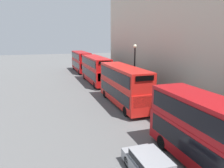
% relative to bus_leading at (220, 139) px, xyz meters
% --- Properties ---
extents(bus_leading, '(2.59, 10.62, 4.23)m').
position_rel_bus_leading_xyz_m(bus_leading, '(0.00, 0.00, 0.00)').
color(bus_leading, '#A80F14').
rests_on(bus_leading, ground).
extents(bus_second_in_queue, '(2.59, 10.19, 4.38)m').
position_rel_bus_leading_xyz_m(bus_second_in_queue, '(-0.00, 13.90, 0.07)').
color(bus_second_in_queue, red).
rests_on(bus_second_in_queue, ground).
extents(bus_third_in_queue, '(2.59, 10.99, 4.38)m').
position_rel_bus_leading_xyz_m(bus_third_in_queue, '(0.00, 26.68, 0.08)').
color(bus_third_in_queue, red).
rests_on(bus_third_in_queue, ground).
extents(bus_trailing, '(2.59, 10.64, 4.34)m').
position_rel_bus_leading_xyz_m(bus_trailing, '(-0.00, 39.73, 0.05)').
color(bus_trailing, '#B20C0F').
rests_on(bus_trailing, ground).
extents(car_hatchback, '(1.84, 4.45, 1.28)m').
position_rel_bus_leading_xyz_m(car_hatchback, '(-3.40, 1.14, -1.65)').
color(car_hatchback, gray).
rests_on(car_hatchback, ground).
extents(street_lamp, '(0.44, 0.44, 6.72)m').
position_rel_bus_leading_xyz_m(street_lamp, '(2.07, 15.67, 1.79)').
color(street_lamp, black).
rests_on(street_lamp, ground).
extents(pedestrian, '(0.36, 0.36, 1.78)m').
position_rel_bus_leading_xyz_m(pedestrian, '(2.68, 23.23, -1.51)').
color(pedestrian, brown).
rests_on(pedestrian, ground).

